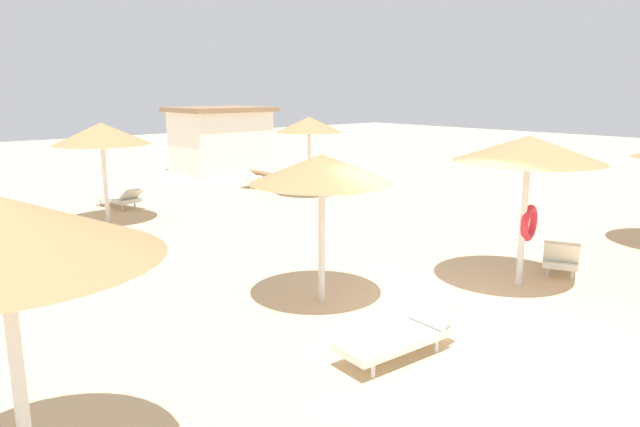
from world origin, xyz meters
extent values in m
plane|color=#DBBA8C|center=(0.00, 0.00, 0.00)|extent=(80.00, 80.00, 0.00)
cylinder|color=silver|center=(-6.31, -0.41, 1.18)|extent=(0.12, 0.12, 2.35)
cone|color=#9E7A4C|center=(-6.31, -0.41, 2.52)|extent=(2.59, 2.59, 0.54)
cylinder|color=silver|center=(-1.09, 1.69, 1.09)|extent=(0.12, 0.12, 2.19)
cone|color=#9E7A4C|center=(-1.09, 1.69, 2.33)|extent=(2.41, 2.41, 0.48)
cylinder|color=silver|center=(-1.59, 10.23, 1.13)|extent=(0.12, 0.12, 2.26)
cone|color=#9E7A4C|center=(-1.59, 10.23, 2.45)|extent=(2.57, 2.57, 0.59)
cylinder|color=silver|center=(2.32, -0.07, 1.22)|extent=(0.12, 0.12, 2.44)
cone|color=#9E7A4C|center=(2.32, -0.07, 2.57)|extent=(2.69, 2.69, 0.47)
torus|color=red|center=(2.54, -0.07, 1.16)|extent=(0.71, 0.29, 0.70)
cylinder|color=silver|center=(5.31, 9.76, 1.15)|extent=(0.12, 0.12, 2.30)
cone|color=#9E7A4C|center=(5.31, 9.76, 2.46)|extent=(2.26, 2.26, 0.52)
cube|color=silver|center=(-1.75, -0.61, 0.28)|extent=(1.73, 0.74, 0.12)
cube|color=silver|center=(-0.95, -0.65, 0.52)|extent=(0.51, 0.67, 0.42)
cylinder|color=silver|center=(-1.14, -0.42, 0.11)|extent=(0.06, 0.06, 0.22)
cylinder|color=silver|center=(-1.16, -0.86, 0.11)|extent=(0.06, 0.06, 0.22)
cylinder|color=silver|center=(-2.33, -0.35, 0.11)|extent=(0.06, 0.06, 0.22)
cylinder|color=silver|center=(-2.36, -0.79, 0.11)|extent=(0.06, 0.06, 0.22)
cube|color=silver|center=(-0.59, 12.09, 0.28)|extent=(0.96, 1.79, 0.12)
cube|color=silver|center=(-0.43, 11.31, 0.50)|extent=(0.72, 0.61, 0.39)
cylinder|color=silver|center=(-0.25, 11.55, 0.11)|extent=(0.06, 0.06, 0.22)
cylinder|color=silver|center=(-0.69, 11.46, 0.11)|extent=(0.06, 0.06, 0.22)
cylinder|color=silver|center=(-0.49, 12.73, 0.11)|extent=(0.06, 0.06, 0.22)
cylinder|color=silver|center=(-0.92, 12.64, 0.11)|extent=(0.06, 0.06, 0.22)
cube|color=silver|center=(3.87, -0.11, 0.28)|extent=(1.81, 1.31, 0.12)
cube|color=silver|center=(3.15, -0.45, 0.56)|extent=(0.63, 0.75, 0.49)
cylinder|color=silver|center=(3.42, -0.56, 0.11)|extent=(0.06, 0.06, 0.22)
cylinder|color=silver|center=(3.23, -0.17, 0.11)|extent=(0.06, 0.06, 0.22)
cylinder|color=silver|center=(4.50, -0.05, 0.11)|extent=(0.06, 0.06, 0.22)
cylinder|color=silver|center=(4.32, 0.35, 0.11)|extent=(0.06, 0.06, 0.22)
cube|color=silver|center=(4.97, 11.75, 0.28)|extent=(1.37, 1.80, 0.12)
cube|color=silver|center=(4.60, 12.45, 0.47)|extent=(0.81, 0.76, 0.34)
cylinder|color=silver|center=(4.50, 12.17, 0.11)|extent=(0.06, 0.06, 0.22)
cylinder|color=silver|center=(4.88, 12.38, 0.11)|extent=(0.06, 0.06, 0.22)
cylinder|color=silver|center=(5.06, 11.11, 0.11)|extent=(0.06, 0.06, 0.22)
cylinder|color=silver|center=(5.45, 11.32, 0.11)|extent=(0.06, 0.06, 0.22)
cube|color=brown|center=(5.35, 12.84, 0.45)|extent=(0.45, 1.51, 0.08)
cube|color=brown|center=(5.33, 12.29, 0.21)|extent=(0.36, 0.13, 0.41)
cube|color=brown|center=(5.37, 13.39, 0.21)|extent=(0.36, 0.13, 0.41)
cube|color=white|center=(6.18, 17.07, 1.33)|extent=(3.70, 3.01, 2.66)
cube|color=#8C6B4C|center=(6.18, 17.07, 2.76)|extent=(4.10, 3.41, 0.20)
camera|label=1|loc=(-7.28, -5.49, 3.61)|focal=32.29mm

